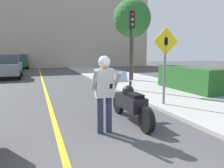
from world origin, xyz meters
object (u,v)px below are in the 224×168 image
at_px(parked_car_red, 9,63).
at_px(parked_car_green, 21,61).
at_px(motorcycle, 130,103).
at_px(street_tree, 132,19).
at_px(parked_car_grey, 7,66).
at_px(person_biker, 105,86).
at_px(traffic_light, 131,36).
at_px(crossing_sign, 165,58).

distance_m(parked_car_red, parked_car_green, 5.26).
distance_m(motorcycle, street_tree, 8.95).
height_order(parked_car_grey, parked_car_red, same).
bearing_deg(motorcycle, street_tree, 65.44).
height_order(person_biker, parked_car_grey, person_biker).
xyz_separation_m(traffic_light, parked_car_grey, (-6.05, 8.11, -1.73)).
xyz_separation_m(motorcycle, street_tree, (3.44, 7.53, 3.39)).
height_order(crossing_sign, traffic_light, traffic_light).
bearing_deg(motorcycle, parked_car_grey, 109.11).
relative_size(person_biker, parked_car_red, 0.41).
distance_m(traffic_light, parked_car_green, 19.78).
xyz_separation_m(street_tree, parked_car_grey, (-7.66, 4.64, -3.03)).
xyz_separation_m(motorcycle, person_biker, (-0.89, -0.58, 0.57)).
xyz_separation_m(crossing_sign, parked_car_red, (-6.39, 16.66, -0.77)).
bearing_deg(person_biker, parked_car_green, 97.41).
relative_size(crossing_sign, street_tree, 0.51).
bearing_deg(parked_car_green, parked_car_red, -98.25).
distance_m(parked_car_grey, parked_car_green, 10.73).
bearing_deg(person_biker, street_tree, 61.89).
height_order(traffic_light, parked_car_grey, traffic_light).
relative_size(motorcycle, parked_car_red, 0.56).
relative_size(motorcycle, traffic_light, 0.66).
bearing_deg(person_biker, traffic_light, 59.63).
bearing_deg(crossing_sign, motorcycle, -148.37).
distance_m(crossing_sign, street_tree, 7.10).
bearing_deg(street_tree, parked_car_red, 128.72).
relative_size(street_tree, parked_car_grey, 1.18).
xyz_separation_m(crossing_sign, traffic_light, (0.14, 3.02, 0.96)).
bearing_deg(person_biker, crossing_sign, 32.15).
height_order(street_tree, parked_car_grey, street_tree).
distance_m(street_tree, parked_car_grey, 9.46).
bearing_deg(parked_car_green, motorcycle, -80.22).
relative_size(motorcycle, person_biker, 1.35).
xyz_separation_m(motorcycle, parked_car_grey, (-4.22, 12.18, 0.36)).
distance_m(crossing_sign, parked_car_red, 17.86).
bearing_deg(parked_car_red, street_tree, -51.28).
bearing_deg(parked_car_green, traffic_light, -72.95).
bearing_deg(traffic_light, street_tree, 65.07).
relative_size(parked_car_red, parked_car_green, 1.00).
xyz_separation_m(person_biker, traffic_light, (2.72, 4.65, 1.52)).
bearing_deg(traffic_light, crossing_sign, -92.67).
distance_m(street_tree, parked_car_red, 13.37).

